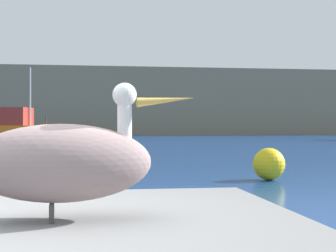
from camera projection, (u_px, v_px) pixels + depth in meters
hillside_backdrop at (84, 103)px, 71.21m from camera, size 140.00×12.65×8.76m
pelican at (63, 162)px, 3.16m from camera, size 1.41×0.59×0.84m
fishing_boat_orange at (7, 129)px, 40.44m from camera, size 7.32×4.19×5.77m
mooring_buoy at (269, 164)px, 12.38m from camera, size 0.77×0.77×0.77m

